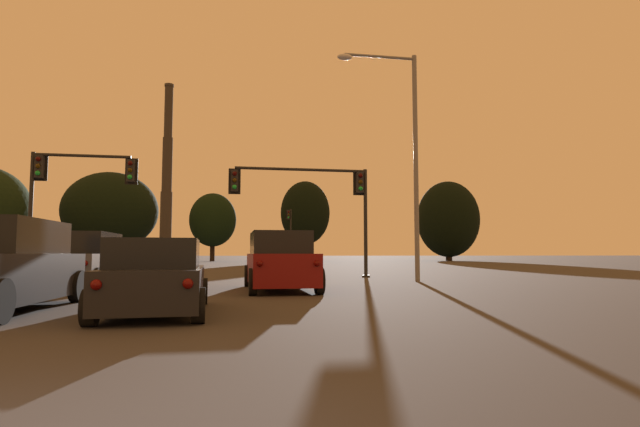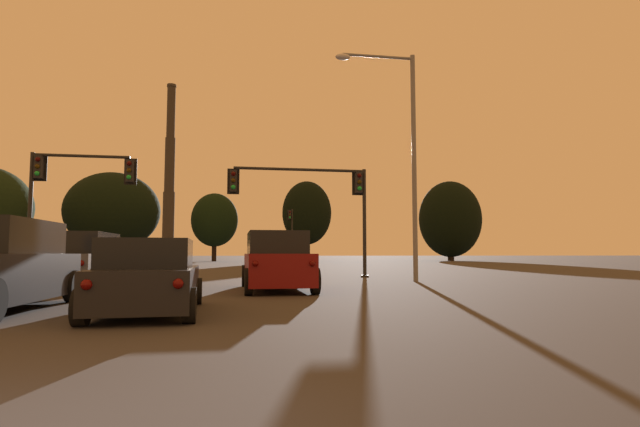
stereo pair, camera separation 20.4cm
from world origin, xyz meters
name	(u,v)px [view 2 (the right image)]	position (x,y,z in m)	size (l,w,h in m)	color
suv_right_lane_front	(276,262)	(2.89, 13.40, 0.90)	(2.14, 4.92, 1.86)	maroon
suv_left_lane_front	(80,262)	(-3.45, 14.84, 0.90)	(2.16, 4.93, 1.86)	#4C4F54
hatchback_center_lane_second	(149,279)	(-0.04, 7.47, 0.66)	(2.04, 4.16, 1.44)	black
traffic_light_far_right	(291,228)	(8.06, 56.71, 4.25)	(0.78, 0.50, 6.50)	black
traffic_light_overhead_left	(67,183)	(-6.10, 21.62, 4.40)	(4.74, 0.50, 5.78)	black
traffic_light_overhead_right	(318,192)	(5.54, 21.41, 4.18)	(6.96, 0.50, 5.39)	black
street_lamp	(402,142)	(8.55, 17.38, 5.92)	(3.52, 0.36, 9.75)	slate
smokestack	(169,189)	(-17.51, 143.84, 19.70)	(5.22, 5.22, 50.22)	#2B2722
treeline_right_mid	(450,219)	(36.83, 75.61, 6.94)	(10.44, 9.39, 13.29)	black
treeline_center_left	(215,220)	(-1.74, 76.07, 6.38)	(7.18, 6.46, 10.54)	black
treeline_center_right	(307,213)	(12.09, 71.68, 7.31)	(7.42, 6.68, 12.13)	black
treeline_left_mid	(112,211)	(-16.62, 75.28, 7.48)	(13.70, 12.33, 13.28)	black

